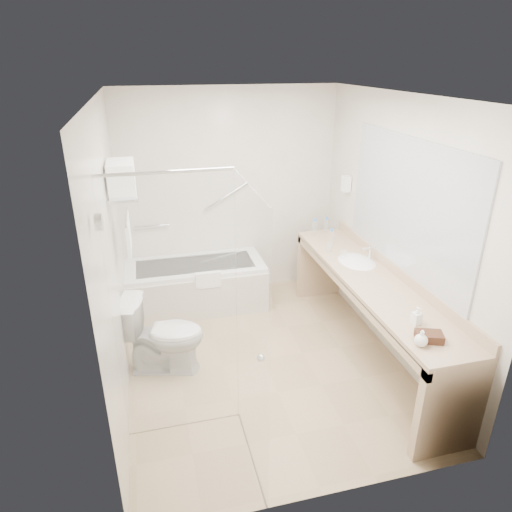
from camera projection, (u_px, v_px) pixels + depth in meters
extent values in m
plane|color=tan|center=(263.00, 359.00, 4.57)|extent=(3.20, 3.20, 0.00)
cube|color=silver|center=(265.00, 95.00, 3.57)|extent=(2.60, 3.20, 0.10)
cube|color=beige|center=(230.00, 195.00, 5.49)|extent=(2.60, 0.10, 2.50)
cube|color=beige|center=(336.00, 344.00, 2.64)|extent=(2.60, 0.10, 2.50)
cube|color=beige|center=(113.00, 258.00, 3.78)|extent=(0.10, 3.20, 2.50)
cube|color=beige|center=(395.00, 231.00, 4.36)|extent=(0.10, 3.20, 2.50)
cube|color=white|center=(196.00, 285.00, 5.46)|extent=(1.60, 0.70, 0.55)
cube|color=beige|center=(200.00, 301.00, 5.15)|extent=(1.60, 0.02, 0.50)
cube|color=white|center=(208.00, 280.00, 5.08)|extent=(0.28, 0.06, 0.18)
cylinder|color=silver|center=(152.00, 226.00, 5.36)|extent=(0.40, 0.03, 0.03)
cylinder|color=silver|center=(226.00, 196.00, 5.44)|extent=(0.53, 0.03, 0.33)
cube|color=silver|center=(177.00, 314.00, 3.33)|extent=(0.90, 0.01, 2.10)
cube|color=silver|center=(251.00, 339.00, 3.04)|extent=(0.02, 0.90, 2.10)
cylinder|color=silver|center=(165.00, 172.00, 2.91)|extent=(0.90, 0.02, 0.02)
sphere|color=silver|center=(261.00, 358.00, 2.93)|extent=(0.05, 0.05, 0.05)
cylinder|color=silver|center=(99.00, 222.00, 2.49)|extent=(0.04, 0.10, 0.10)
cube|color=silver|center=(123.00, 193.00, 3.94)|extent=(0.24, 0.55, 0.02)
cylinder|color=silver|center=(126.00, 217.00, 4.02)|extent=(0.02, 0.55, 0.02)
cube|color=white|center=(128.00, 234.00, 4.09)|extent=(0.03, 0.42, 0.32)
cube|color=white|center=(123.00, 186.00, 3.91)|extent=(0.22, 0.40, 0.08)
cube|color=white|center=(121.00, 177.00, 3.88)|extent=(0.22, 0.40, 0.08)
cube|color=white|center=(120.00, 167.00, 3.84)|extent=(0.22, 0.40, 0.08)
cube|color=tan|center=(372.00, 281.00, 4.33)|extent=(0.55, 2.70, 0.05)
cube|color=tan|center=(398.00, 271.00, 4.36)|extent=(0.03, 2.70, 0.10)
cube|color=tan|center=(347.00, 289.00, 4.30)|extent=(0.04, 2.70, 0.08)
cube|color=tan|center=(450.00, 411.00, 3.34)|extent=(0.55, 0.08, 0.80)
cube|color=tan|center=(319.00, 265.00, 5.67)|extent=(0.55, 0.08, 0.80)
ellipsoid|color=white|center=(356.00, 264.00, 4.70)|extent=(0.40, 0.52, 0.14)
cylinder|color=silver|center=(370.00, 253.00, 4.68)|extent=(0.03, 0.03, 0.14)
cube|color=#A6ACB2|center=(407.00, 205.00, 4.10)|extent=(0.02, 2.00, 1.20)
cube|color=white|center=(346.00, 184.00, 5.20)|extent=(0.08, 0.10, 0.18)
imported|color=white|center=(164.00, 335.00, 4.29)|extent=(0.84, 0.60, 0.75)
cube|color=#412517|center=(429.00, 337.00, 3.36)|extent=(0.23, 0.19, 0.06)
imported|color=white|center=(416.00, 320.00, 3.57)|extent=(0.09, 0.16, 0.07)
imported|color=white|center=(421.00, 340.00, 3.30)|extent=(0.10, 0.13, 0.10)
cylinder|color=silver|center=(331.00, 237.00, 5.09)|extent=(0.06, 0.06, 0.16)
cylinder|color=blue|center=(332.00, 230.00, 5.05)|extent=(0.03, 0.03, 0.02)
cylinder|color=silver|center=(326.00, 226.00, 5.41)|extent=(0.06, 0.06, 0.17)
cylinder|color=blue|center=(327.00, 219.00, 5.37)|extent=(0.03, 0.03, 0.02)
cylinder|color=silver|center=(315.00, 228.00, 5.33)|extent=(0.06, 0.06, 0.18)
cylinder|color=blue|center=(315.00, 220.00, 5.29)|extent=(0.03, 0.03, 0.03)
cylinder|color=silver|center=(329.00, 248.00, 4.91)|extent=(0.08, 0.08, 0.08)
cylinder|color=silver|center=(343.00, 255.00, 4.70)|extent=(0.08, 0.08, 0.10)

